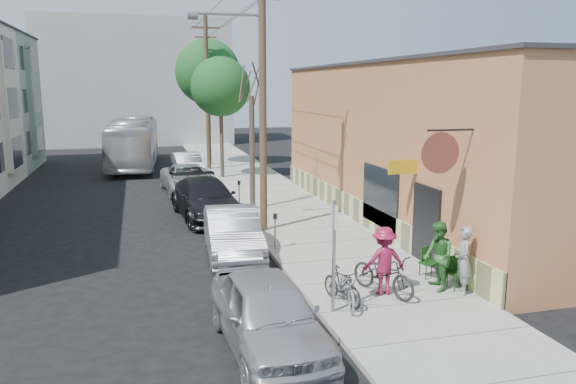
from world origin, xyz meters
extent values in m
plane|color=black|center=(0.00, 0.00, 0.00)|extent=(120.00, 120.00, 0.00)
cube|color=#A0A094|center=(4.25, 11.00, 0.07)|extent=(4.50, 58.00, 0.15)
cube|color=#B77044|center=(9.00, 5.00, 3.25)|extent=(5.00, 20.00, 6.50)
cube|color=#2B2B2D|center=(9.00, 5.00, 6.55)|extent=(5.20, 20.20, 0.12)
cube|color=#D0CC82|center=(6.48, 5.00, 0.55)|extent=(0.10, 20.00, 1.10)
cube|color=black|center=(6.47, -1.00, 1.30)|extent=(0.10, 1.60, 2.60)
cube|color=black|center=(6.47, 2.50, 1.60)|extent=(0.08, 3.00, 2.20)
cylinder|color=brown|center=(5.55, -3.20, 3.90)|extent=(1.10, 0.06, 1.10)
cube|color=#BC9916|center=(6.00, -0.20, 3.10)|extent=(1.00, 0.08, 0.45)
cube|color=beige|center=(-9.25, 18.00, 4.50)|extent=(1.10, 3.20, 7.00)
cube|color=gray|center=(-9.25, 26.00, 4.50)|extent=(1.10, 3.20, 7.00)
cube|color=#A6A6A1|center=(-2.00, 42.00, 6.00)|extent=(18.00, 8.00, 12.00)
cube|color=slate|center=(2.35, -3.97, 1.55)|extent=(0.07, 0.07, 2.80)
cube|color=silver|center=(2.35, -3.97, 2.55)|extent=(0.02, 0.45, 0.60)
cylinder|color=slate|center=(2.25, 1.64, 0.70)|extent=(0.06, 0.06, 1.10)
cylinder|color=black|center=(2.25, 1.64, 1.30)|extent=(0.14, 0.14, 0.18)
cylinder|color=slate|center=(2.25, 8.59, 0.70)|extent=(0.06, 0.06, 1.10)
cylinder|color=black|center=(2.25, 8.59, 1.30)|extent=(0.14, 0.14, 0.18)
cylinder|color=#503A28|center=(2.45, 4.33, 5.15)|extent=(0.28, 0.28, 10.00)
cylinder|color=slate|center=(-0.05, 4.33, 8.05)|extent=(0.35, 0.24, 0.24)
cylinder|color=#503A28|center=(2.45, 21.30, 5.15)|extent=(0.28, 0.28, 10.00)
cube|color=#503A28|center=(2.45, 21.30, 9.35)|extent=(1.80, 0.12, 0.12)
cube|color=#503A28|center=(2.45, 21.30, 8.75)|extent=(1.40, 0.10, 0.10)
cylinder|color=#44392C|center=(2.80, 8.21, 2.69)|extent=(0.24, 0.24, 5.07)
cylinder|color=#44392C|center=(2.80, 17.59, 2.72)|extent=(0.24, 0.24, 5.14)
sphere|color=#1E5722|center=(2.80, 17.59, 5.61)|extent=(3.55, 3.55, 3.55)
cylinder|color=#44392C|center=(2.80, 23.59, 3.19)|extent=(0.24, 0.24, 6.08)
sphere|color=#1E5722|center=(2.80, 23.59, 6.61)|extent=(4.51, 4.51, 4.51)
imported|color=gray|center=(6.10, -3.73, 1.08)|extent=(0.66, 0.79, 1.85)
imported|color=#2C6428|center=(5.59, -3.28, 1.10)|extent=(0.86, 1.03, 1.90)
imported|color=maroon|center=(4.04, -3.19, 1.07)|extent=(1.23, 0.75, 1.84)
imported|color=black|center=(4.04, -3.19, 0.70)|extent=(1.53, 2.22, 1.10)
imported|color=black|center=(2.75, -3.53, 0.62)|extent=(0.85, 1.63, 0.94)
imported|color=gray|center=(2.84, -3.68, 0.61)|extent=(0.91, 1.85, 0.93)
imported|color=#B4B6BD|center=(0.41, -5.25, 0.81)|extent=(2.16, 4.85, 1.62)
imported|color=#A0A0A7|center=(0.80, 1.71, 0.80)|extent=(1.98, 4.96, 1.60)
imported|color=black|center=(0.60, 7.52, 0.84)|extent=(2.91, 5.98, 1.68)
imported|color=#AEAFB6|center=(0.39, 13.60, 0.75)|extent=(2.91, 5.56, 1.50)
imported|color=gray|center=(0.80, 19.08, 0.75)|extent=(1.99, 4.70, 1.51)
imported|color=silver|center=(-2.40, 24.73, 1.69)|extent=(3.67, 12.33, 3.39)
camera|label=1|loc=(-2.11, -16.33, 5.63)|focal=35.00mm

